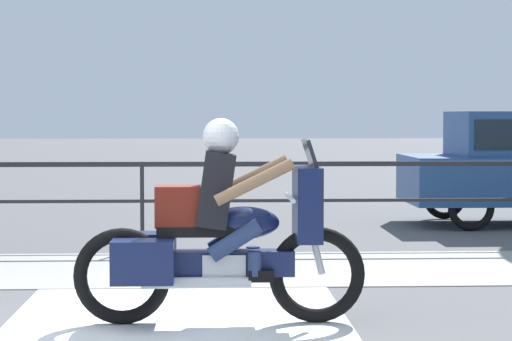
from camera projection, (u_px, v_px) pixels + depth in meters
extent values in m
cube|color=#99968E|center=(132.00, 269.00, 10.68)|extent=(44.00, 2.40, 0.01)
cube|color=#232326|center=(142.00, 164.00, 12.26)|extent=(36.00, 0.04, 0.06)
cube|color=#232326|center=(142.00, 201.00, 12.29)|extent=(36.00, 0.03, 0.04)
cylinder|color=#232326|center=(142.00, 205.00, 12.29)|extent=(0.05, 0.05, 1.08)
torus|color=black|center=(317.00, 275.00, 7.96)|extent=(0.77, 0.11, 0.77)
torus|color=black|center=(122.00, 276.00, 7.89)|extent=(0.77, 0.11, 0.77)
cube|color=#141E47|center=(220.00, 263.00, 7.92)|extent=(1.18, 0.22, 0.20)
cube|color=silver|center=(224.00, 269.00, 7.92)|extent=(0.34, 0.26, 0.26)
ellipsoid|color=#141E47|center=(243.00, 223.00, 7.91)|extent=(0.57, 0.30, 0.26)
cube|color=black|center=(200.00, 230.00, 7.90)|extent=(0.68, 0.28, 0.08)
cube|color=#141E47|center=(307.00, 204.00, 7.92)|extent=(0.20, 0.56, 0.59)
cube|color=#1E232B|center=(310.00, 154.00, 7.90)|extent=(0.10, 0.47, 0.24)
cylinder|color=silver|center=(290.00, 197.00, 7.91)|extent=(0.04, 0.70, 0.04)
cylinder|color=silver|center=(196.00, 283.00, 7.76)|extent=(0.85, 0.09, 0.09)
cube|color=#141E47|center=(143.00, 262.00, 7.65)|extent=(0.48, 0.28, 0.33)
cube|color=#141E47|center=(147.00, 253.00, 8.13)|extent=(0.48, 0.28, 0.33)
cylinder|color=silver|center=(313.00, 239.00, 7.94)|extent=(0.19, 0.06, 0.57)
cube|color=black|center=(216.00, 189.00, 7.88)|extent=(0.32, 0.36, 0.62)
sphere|color=#8C6647|center=(221.00, 139.00, 7.86)|extent=(0.23, 0.23, 0.23)
sphere|color=silver|center=(221.00, 136.00, 7.86)|extent=(0.29, 0.29, 0.29)
cylinder|color=navy|center=(235.00, 240.00, 7.76)|extent=(0.44, 0.13, 0.34)
cylinder|color=navy|center=(255.00, 264.00, 7.78)|extent=(0.11, 0.11, 0.19)
cube|color=black|center=(261.00, 276.00, 7.79)|extent=(0.20, 0.10, 0.09)
cylinder|color=navy|center=(234.00, 236.00, 8.06)|extent=(0.44, 0.13, 0.34)
cylinder|color=navy|center=(253.00, 258.00, 8.08)|extent=(0.11, 0.11, 0.19)
cube|color=black|center=(259.00, 270.00, 8.09)|extent=(0.20, 0.10, 0.09)
cylinder|color=#8C6647|center=(255.00, 182.00, 7.59)|extent=(0.63, 0.09, 0.37)
cylinder|color=#8C6647|center=(251.00, 177.00, 8.19)|extent=(0.63, 0.09, 0.37)
cube|color=maroon|center=(178.00, 206.00, 7.88)|extent=(0.36, 0.27, 0.33)
torus|color=black|center=(471.00, 208.00, 14.17)|extent=(0.67, 0.11, 0.67)
torus|color=black|center=(444.00, 198.00, 15.80)|extent=(0.67, 0.11, 0.67)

